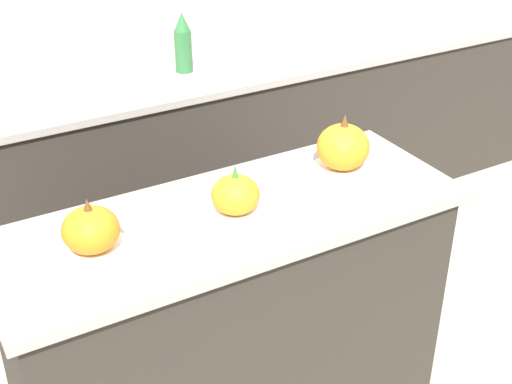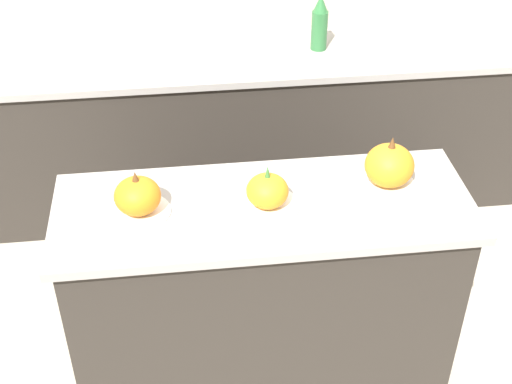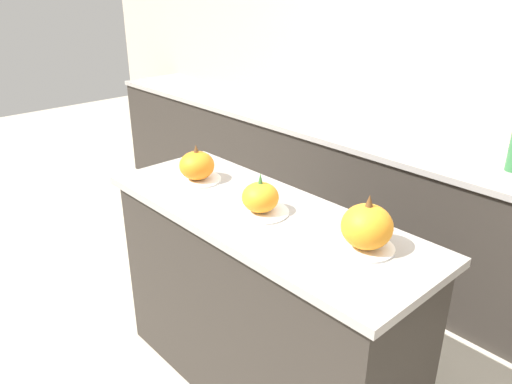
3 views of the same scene
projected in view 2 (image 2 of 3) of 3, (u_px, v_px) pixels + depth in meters
The scene contains 7 objects.
ground_plane at pixel (263, 375), 3.11m from camera, with size 12.00×12.00×0.00m, color #BCB29E.
kitchen_island at pixel (263, 298), 2.83m from camera, with size 1.51×0.56×0.94m.
back_counter at pixel (232, 130), 3.91m from camera, with size 6.00×0.60×0.89m.
pumpkin_cake_left at pixel (138, 197), 2.47m from camera, with size 0.22×0.22×0.18m.
pumpkin_cake_center at pixel (267, 193), 2.51m from camera, with size 0.23×0.23×0.17m.
pumpkin_cake_right at pixel (389, 166), 2.60m from camera, with size 0.21×0.21×0.21m.
bottle_tall at pixel (320, 23), 3.63m from camera, with size 0.08×0.08×0.29m.
Camera 2 is at (-0.27, -2.01, 2.49)m, focal length 50.00 mm.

